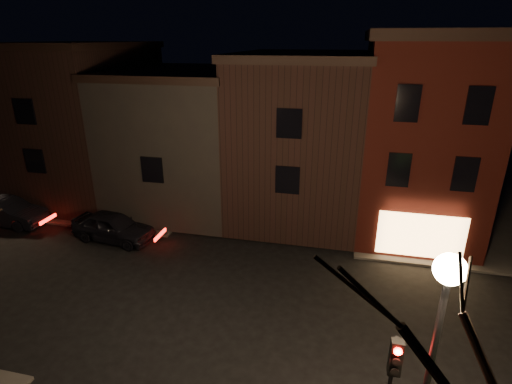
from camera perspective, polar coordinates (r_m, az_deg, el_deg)
ground at (r=17.01m, az=-3.99°, el=-15.96°), size 120.00×120.00×0.00m
sidewalk_far_left at (r=42.09m, az=-22.62°, el=5.50°), size 30.00×30.00×0.12m
corner_building at (r=23.24m, az=22.44°, el=7.52°), size 6.50×8.50×10.50m
row_building_a at (r=24.19m, az=6.45°, el=8.08°), size 7.30×10.30×9.40m
row_building_b at (r=26.11m, az=-9.73°, el=7.76°), size 7.80×10.30×8.40m
row_building_c at (r=29.49m, az=-23.15°, el=9.39°), size 7.30×10.30×9.90m
street_lamp_near at (r=8.82m, az=24.78°, el=-16.19°), size 0.60×0.60×6.48m
parked_car_a at (r=22.85m, az=-19.72°, el=-4.67°), size 4.74×2.35×1.55m
parked_car_b at (r=27.42m, az=-32.01°, el=-2.44°), size 4.76×1.76×1.56m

